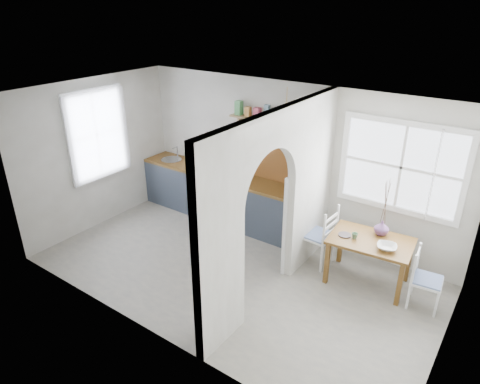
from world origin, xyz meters
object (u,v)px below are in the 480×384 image
Objects in this scene: chair_left at (317,234)px; kettle at (303,189)px; vase at (382,228)px; chair_right at (427,280)px; dining_table at (368,261)px.

chair_left is 0.76m from kettle.
kettle is 1.36m from vase.
chair_left is 4.68× the size of kettle.
kettle is at bearing -121.91° from chair_left.
chair_right is at bearing 89.22° from chair_left.
chair_left reaches higher than vase.
chair_right is (1.64, -0.13, -0.07)m from chair_left.
kettle is (-2.09, 0.45, 0.59)m from chair_right.
vase is at bearing 104.93° from chair_left.
chair_left is (-0.83, 0.05, 0.14)m from dining_table.
chair_left is at bearing -51.42° from kettle.
dining_table is 5.22× the size of vase.
chair_left is 0.96m from vase.
chair_right is at bearing -21.85° from vase.
vase is (0.88, 0.18, 0.32)m from chair_left.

